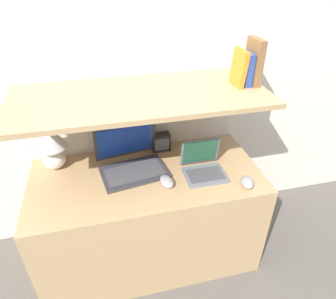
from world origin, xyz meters
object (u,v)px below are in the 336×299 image
at_px(router_box, 161,142).
at_px(book_brown, 254,62).
at_px(laptop_small, 203,167).
at_px(book_orange, 239,68).
at_px(table_lamp, 50,143).
at_px(computer_mouse, 167,181).
at_px(book_blue, 246,69).
at_px(second_mouse, 247,182).
at_px(laptop_large, 131,161).

distance_m(router_box, book_brown, 0.77).
xyz_separation_m(laptop_small, book_orange, (0.22, 0.13, 0.55)).
relative_size(table_lamp, computer_mouse, 2.34).
xyz_separation_m(table_lamp, book_blue, (1.14, -0.14, 0.41)).
distance_m(laptop_small, second_mouse, 0.27).
distance_m(book_blue, book_orange, 0.04).
distance_m(laptop_large, book_blue, 0.86).
xyz_separation_m(laptop_large, book_orange, (0.64, -0.01, 0.54)).
height_order(table_lamp, book_brown, book_brown).
bearing_deg(table_lamp, book_brown, -6.80).
relative_size(computer_mouse, second_mouse, 1.00).
bearing_deg(laptop_small, router_box, 121.54).
bearing_deg(second_mouse, table_lamp, 157.76).
bearing_deg(book_brown, book_orange, 180.00).
height_order(laptop_small, router_box, laptop_small).
bearing_deg(laptop_large, table_lamp, 164.25).
bearing_deg(book_brown, laptop_large, 179.11).
bearing_deg(book_orange, computer_mouse, -157.69).
bearing_deg(laptop_small, table_lamp, 162.60).
relative_size(table_lamp, book_brown, 1.17).
relative_size(laptop_small, book_orange, 1.21).
bearing_deg(computer_mouse, table_lamp, 152.69).
bearing_deg(router_box, book_blue, -21.59).
distance_m(table_lamp, second_mouse, 1.19).
height_order(laptop_small, book_brown, book_brown).
height_order(table_lamp, router_box, table_lamp).
xyz_separation_m(second_mouse, book_blue, (0.05, 0.30, 0.56)).
relative_size(table_lamp, router_box, 2.39).
bearing_deg(table_lamp, book_orange, -7.32).
distance_m(book_brown, book_blue, 0.06).
bearing_deg(book_brown, router_box, 160.17).
relative_size(second_mouse, router_box, 1.02).
bearing_deg(second_mouse, router_box, 129.79).
bearing_deg(router_box, laptop_small, -58.46).
xyz_separation_m(table_lamp, laptop_large, (0.46, -0.13, -0.12)).
relative_size(book_blue, book_orange, 0.90).
height_order(book_brown, book_orange, book_brown).
height_order(router_box, book_brown, book_brown).
bearing_deg(laptop_small, book_orange, 31.47).
bearing_deg(laptop_large, computer_mouse, -48.30).
relative_size(laptop_large, second_mouse, 3.44).
xyz_separation_m(laptop_small, computer_mouse, (-0.24, -0.05, -0.02)).
height_order(router_box, book_blue, book_blue).
relative_size(router_box, book_blue, 0.69).
height_order(book_blue, book_orange, book_orange).
bearing_deg(book_blue, laptop_large, 179.05).
height_order(computer_mouse, book_brown, book_brown).
distance_m(laptop_large, router_box, 0.28).
distance_m(laptop_large, book_orange, 0.83).
xyz_separation_m(computer_mouse, book_orange, (0.46, 0.19, 0.57)).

